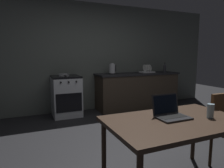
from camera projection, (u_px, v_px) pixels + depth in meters
ground_plane at (139, 149)px, 2.91m from camera, size 12.00×12.00×0.00m
back_wall at (99, 57)px, 5.06m from camera, size 6.40×0.10×2.57m
kitchen_counter at (137, 90)px, 5.21m from camera, size 2.16×0.64×0.89m
stove_oven at (66, 96)px, 4.50m from camera, size 0.60×0.62×0.89m
dining_table at (175, 126)px, 1.99m from camera, size 1.35×0.83×0.71m
laptop at (171, 113)px, 2.05m from camera, size 0.32×0.26×0.23m
electric_kettle at (112, 69)px, 4.86m from camera, size 0.17×0.15×0.25m
bottle at (165, 68)px, 5.41m from camera, size 0.08×0.08×0.25m
frying_pan at (64, 75)px, 4.39m from camera, size 0.23×0.41×0.05m
drinking_glass at (210, 111)px, 2.03m from camera, size 0.07×0.07×0.14m
dish_rack at (147, 71)px, 5.26m from camera, size 0.34×0.26×0.21m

